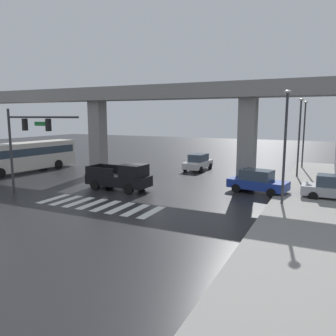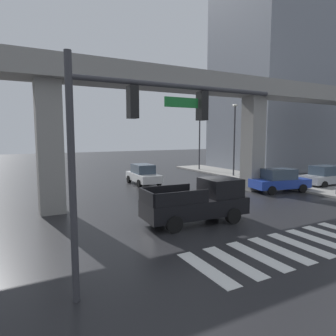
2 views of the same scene
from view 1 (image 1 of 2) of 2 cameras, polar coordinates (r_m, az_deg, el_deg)
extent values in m
plane|color=#232326|center=(27.06, -3.90, -3.28)|extent=(120.00, 120.00, 0.00)
cube|color=silver|center=(24.61, -18.85, -4.96)|extent=(0.55, 2.80, 0.01)
cube|color=silver|center=(23.87, -16.95, -5.29)|extent=(0.55, 2.80, 0.01)
cube|color=silver|center=(23.16, -14.93, -5.64)|extent=(0.55, 2.80, 0.01)
cube|color=silver|center=(22.47, -12.78, -6.00)|extent=(0.55, 2.80, 0.01)
cube|color=silver|center=(21.82, -10.50, -6.37)|extent=(0.55, 2.80, 0.01)
cube|color=silver|center=(21.21, -8.08, -6.75)|extent=(0.55, 2.80, 0.01)
cube|color=silver|center=(20.64, -5.52, -7.15)|extent=(0.55, 2.80, 0.01)
cube|color=silver|center=(20.11, -2.81, -7.55)|extent=(0.55, 2.80, 0.01)
cube|color=gray|center=(29.68, -0.58, 12.77)|extent=(48.82, 2.49, 1.20)
cube|color=gray|center=(33.53, -11.83, 5.04)|extent=(1.30, 1.30, 7.10)
cube|color=gray|center=(27.28, 13.32, 4.14)|extent=(1.30, 1.30, 7.10)
cube|color=gray|center=(25.65, 22.31, -4.44)|extent=(4.00, 36.00, 0.15)
cube|color=black|center=(26.23, -8.44, -2.00)|extent=(5.18, 2.12, 0.80)
cube|color=black|center=(25.26, -5.84, -0.42)|extent=(1.78, 1.82, 0.90)
cube|color=#3F5160|center=(25.00, -4.95, -0.50)|extent=(0.17, 1.67, 0.77)
cube|color=black|center=(27.48, -9.31, -0.05)|extent=(2.65, 0.22, 0.60)
cube|color=black|center=(26.14, -11.64, -0.57)|extent=(2.65, 0.22, 0.60)
cube|color=black|center=(27.66, -12.64, -0.09)|extent=(0.18, 1.75, 0.60)
cylinder|color=black|center=(26.15, -4.45, -2.86)|extent=(0.77, 0.31, 0.76)
cylinder|color=black|center=(24.69, -6.71, -3.60)|extent=(0.77, 0.31, 0.76)
cylinder|color=black|center=(27.96, -9.93, -2.20)|extent=(0.77, 0.31, 0.76)
cylinder|color=black|center=(26.59, -12.32, -2.85)|extent=(0.77, 0.31, 0.76)
cube|color=beige|center=(37.28, -22.96, 1.94)|extent=(3.51, 10.99, 2.70)
cube|color=#2D3D4C|center=(37.23, -23.00, 2.66)|extent=(3.50, 10.45, 0.76)
cylinder|color=black|center=(34.33, -26.72, -0.80)|extent=(0.44, 0.99, 0.96)
cylinder|color=black|center=(38.29, -18.19, 0.62)|extent=(0.44, 0.99, 0.96)
cylinder|color=black|center=(40.17, -20.48, 0.87)|extent=(0.44, 0.99, 0.96)
cube|color=#A8AAAF|center=(25.35, 26.65, -3.57)|extent=(4.35, 1.88, 0.64)
cube|color=#384756|center=(25.22, 26.53, -2.00)|extent=(2.28, 1.56, 0.76)
cylinder|color=black|center=(26.30, 23.72, -3.66)|extent=(0.65, 0.26, 0.64)
cylinder|color=black|center=(24.61, 23.46, -4.47)|extent=(0.65, 0.26, 0.64)
cube|color=silver|center=(35.37, 5.12, 0.64)|extent=(1.93, 4.37, 0.64)
cube|color=#384756|center=(35.37, 5.20, 1.78)|extent=(1.59, 2.29, 0.76)
cylinder|color=black|center=(33.88, 5.58, -0.28)|extent=(0.27, 0.65, 0.64)
cylinder|color=black|center=(34.56, 2.94, -0.07)|extent=(0.27, 0.65, 0.64)
cylinder|color=black|center=(36.33, 7.18, 0.31)|extent=(0.27, 0.65, 0.64)
cylinder|color=black|center=(36.97, 4.68, 0.50)|extent=(0.27, 0.65, 0.64)
cube|color=#1E3899|center=(25.87, 15.02, -2.69)|extent=(4.55, 2.53, 0.64)
cube|color=#384756|center=(25.77, 14.88, -1.14)|extent=(2.47, 1.88, 0.76)
cylinder|color=black|center=(26.30, 18.39, -3.36)|extent=(0.67, 0.35, 0.64)
cylinder|color=black|center=(24.70, 17.15, -4.08)|extent=(0.67, 0.35, 0.64)
cylinder|color=black|center=(27.20, 13.05, -2.74)|extent=(0.67, 0.35, 0.64)
cylinder|color=black|center=(25.66, 11.52, -3.38)|extent=(0.67, 0.35, 0.64)
cylinder|color=#38383D|center=(27.07, -25.17, 2.55)|extent=(0.18, 0.18, 6.20)
cylinder|color=#38383D|center=(24.55, -20.76, 8.10)|extent=(6.40, 0.14, 0.14)
cube|color=black|center=(25.73, -23.18, 6.81)|extent=(0.24, 0.32, 0.84)
sphere|color=red|center=(25.73, -23.22, 7.39)|extent=(0.17, 0.17, 0.17)
cube|color=black|center=(24.13, -19.70, 6.92)|extent=(0.24, 0.32, 0.84)
sphere|color=red|center=(24.12, -19.73, 7.53)|extent=(0.17, 0.17, 0.17)
cube|color=#19722D|center=(24.63, -20.87, 7.05)|extent=(1.10, 0.04, 0.28)
cylinder|color=#38383D|center=(22.12, 19.23, 2.70)|extent=(0.16, 0.16, 7.00)
ellipsoid|color=beige|center=(22.05, 19.72, 12.09)|extent=(0.44, 0.70, 0.24)
cylinder|color=#38383D|center=(32.80, 21.39, 4.45)|extent=(0.16, 0.16, 7.00)
ellipsoid|color=beige|center=(32.76, 21.76, 10.77)|extent=(0.44, 0.70, 0.24)
cylinder|color=#38383D|center=(38.93, 22.10, 5.01)|extent=(0.16, 0.16, 7.00)
ellipsoid|color=beige|center=(38.89, 22.41, 10.33)|extent=(0.44, 0.70, 0.24)
camera|label=2|loc=(24.23, -41.00, 3.25)|focal=31.68mm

